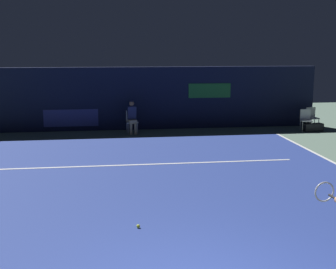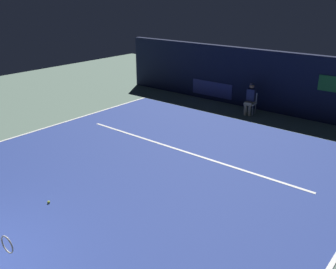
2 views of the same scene
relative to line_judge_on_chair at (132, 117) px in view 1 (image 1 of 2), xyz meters
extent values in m
plane|color=slate|center=(0.24, -7.13, -0.69)|extent=(31.70, 31.70, 0.00)
cube|color=navy|center=(0.24, -7.13, -0.68)|extent=(11.01, 12.34, 0.01)
cube|color=white|center=(0.24, -4.97, -0.67)|extent=(8.58, 0.10, 0.01)
cube|color=#141933|center=(0.24, 0.98, 0.61)|extent=(15.41, 0.30, 2.60)
cube|color=navy|center=(-2.45, 0.82, -0.14)|extent=(2.20, 0.04, 0.70)
cube|color=#1E6B2D|center=(3.33, 0.82, 0.91)|extent=(1.80, 0.04, 0.60)
cylinder|color=black|center=(2.13, -12.16, 0.66)|extent=(0.05, 0.30, 0.03)
torus|color=#B2B2B7|center=(2.12, -11.88, 0.66)|extent=(0.30, 0.04, 0.30)
cube|color=white|center=(0.00, 0.01, -0.23)|extent=(0.48, 0.45, 0.04)
cube|color=white|center=(-0.02, 0.21, 0.00)|extent=(0.42, 0.08, 0.42)
cylinder|color=#B2B2B7|center=(-0.17, -0.18, -0.46)|extent=(0.03, 0.03, 0.46)
cylinder|color=#B2B2B7|center=(0.20, -0.13, -0.46)|extent=(0.03, 0.03, 0.46)
cylinder|color=#B2B2B7|center=(-0.21, 0.16, -0.46)|extent=(0.03, 0.03, 0.46)
cylinder|color=#B2B2B7|center=(0.17, 0.20, -0.46)|extent=(0.03, 0.03, 0.46)
cube|color=tan|center=(0.01, -0.06, -0.19)|extent=(0.36, 0.43, 0.14)
cylinder|color=tan|center=(-0.06, -0.25, -0.46)|extent=(0.11, 0.11, 0.46)
cylinder|color=tan|center=(0.12, -0.23, -0.46)|extent=(0.11, 0.11, 0.46)
cube|color=#23284C|center=(-0.01, 0.05, 0.14)|extent=(0.36, 0.26, 0.52)
sphere|color=#8C6647|center=(-0.01, 0.05, 0.52)|extent=(0.20, 0.20, 0.20)
cylinder|color=#141933|center=(-0.01, 0.05, 0.61)|extent=(0.19, 0.19, 0.04)
cube|color=white|center=(7.11, -0.43, -0.25)|extent=(0.50, 0.47, 0.04)
cube|color=white|center=(7.15, -0.23, -0.02)|extent=(0.42, 0.10, 0.42)
cylinder|color=#B2B2B7|center=(6.90, -0.57, -0.47)|extent=(0.03, 0.03, 0.44)
cylinder|color=#B2B2B7|center=(7.27, -0.63, -0.47)|extent=(0.03, 0.03, 0.44)
cylinder|color=#B2B2B7|center=(6.96, -0.23, -0.47)|extent=(0.03, 0.03, 0.44)
cylinder|color=#B2B2B7|center=(7.33, -0.29, -0.47)|extent=(0.03, 0.03, 0.44)
cube|color=white|center=(7.66, 0.14, -0.25)|extent=(0.47, 0.43, 0.04)
cube|color=white|center=(7.65, 0.34, -0.02)|extent=(0.42, 0.06, 0.42)
cylinder|color=#B2B2B7|center=(7.49, -0.04, -0.47)|extent=(0.03, 0.03, 0.44)
cylinder|color=#B2B2B7|center=(7.86, -0.02, -0.47)|extent=(0.03, 0.03, 0.44)
cylinder|color=#B2B2B7|center=(7.46, 0.30, -0.47)|extent=(0.03, 0.03, 0.44)
cylinder|color=#B2B2B7|center=(7.84, 0.32, -0.47)|extent=(0.03, 0.03, 0.44)
sphere|color=#CCE033|center=(-0.41, -9.64, -0.64)|extent=(0.07, 0.07, 0.07)
cube|color=black|center=(7.38, -0.49, -0.53)|extent=(0.88, 0.43, 0.32)
camera|label=1|loc=(-0.91, -17.65, 2.69)|focal=47.90mm
camera|label=2|loc=(6.90, -13.90, 4.21)|focal=39.69mm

